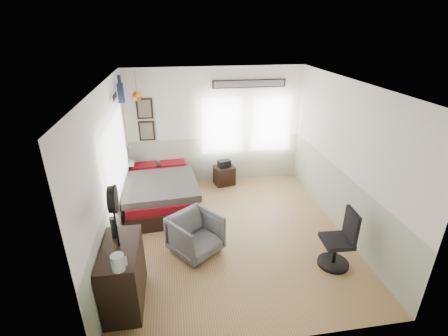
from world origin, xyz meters
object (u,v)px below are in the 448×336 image
Objects in this scene: bed at (161,192)px; armchair at (195,235)px; dresser at (123,275)px; nightstand at (224,175)px; task_chair at (340,244)px.

bed is 2.76× the size of armchair.
dresser reaches higher than nightstand.
armchair is 2.30m from task_chair.
dresser is 1.38m from armchair.
task_chair is (2.20, -0.67, 0.06)m from armchair.
task_chair reaches higher than armchair.
bed is 1.66m from nightstand.
dresser is at bearing -103.71° from bed.
task_chair is (1.33, -3.09, 0.18)m from nightstand.
bed is 2.10× the size of task_chair.
nightstand is (1.46, 0.78, -0.09)m from bed.
dresser is (-0.44, -2.55, 0.14)m from bed.
task_chair is at bearing -53.62° from armchair.
bed is 4.62× the size of nightstand.
dresser is 3.84m from nightstand.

